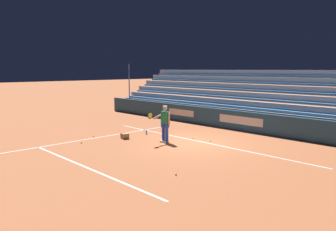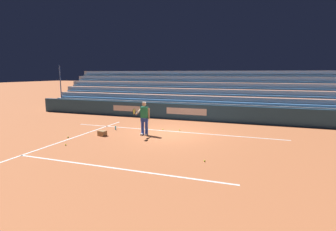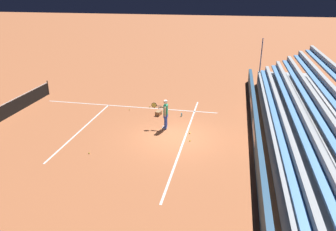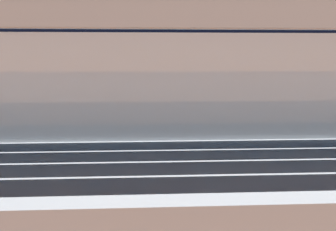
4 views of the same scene
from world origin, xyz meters
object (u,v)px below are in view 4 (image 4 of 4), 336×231
ball_box_cardboard (222,124)px  tennis_ball_far_left (129,142)px  tennis_ball_far_right (160,141)px  tennis_ball_on_baseline (224,118)px  water_bottle (233,132)px  tennis_net (143,93)px  tennis_player (171,107)px  tennis_ball_near_player (251,122)px  tennis_ball_stray_back (77,119)px

ball_box_cardboard → tennis_ball_far_left: (-3.36, -2.50, -0.10)m
tennis_ball_far_right → tennis_ball_on_baseline: bearing=56.9°
water_bottle → tennis_net: 11.10m
tennis_ball_far_right → tennis_net: (-0.57, 11.53, 0.46)m
ball_box_cardboard → water_bottle: (0.11, -1.48, -0.02)m
tennis_player → tennis_ball_near_player: size_ratio=25.98×
tennis_net → ball_box_cardboard: bearing=-72.0°
tennis_player → tennis_ball_stray_back: 4.92m
tennis_ball_stray_back → water_bottle: (5.84, -3.65, 0.08)m
tennis_ball_stray_back → ball_box_cardboard: bearing=-20.8°
tennis_ball_stray_back → tennis_net: bearing=68.6°
tennis_player → tennis_ball_stray_back: (-3.78, 3.04, -0.86)m
tennis_player → tennis_ball_far_right: (-0.46, -1.49, -0.86)m
ball_box_cardboard → tennis_net: bearing=108.0°
tennis_player → ball_box_cardboard: tennis_player is taller
tennis_player → tennis_ball_near_player: tennis_player is taller
ball_box_cardboard → tennis_ball_far_left: bearing=-143.3°
tennis_ball_near_player → tennis_net: 9.34m
tennis_ball_on_baseline → tennis_ball_stray_back: bearing=179.3°
tennis_ball_far_left → tennis_net: tennis_net is taller
tennis_ball_stray_back → tennis_net: size_ratio=0.01×
tennis_ball_near_player → tennis_net: tennis_net is taller
tennis_player → tennis_ball_stray_back: bearing=141.2°
ball_box_cardboard → tennis_net: size_ratio=0.04×
tennis_player → tennis_ball_on_baseline: tennis_player is taller
tennis_ball_far_left → tennis_ball_near_player: same height
tennis_ball_near_player → tennis_ball_on_baseline: bearing=126.5°
ball_box_cardboard → water_bottle: 1.49m
tennis_ball_far_left → tennis_ball_far_right: 0.96m
tennis_player → tennis_ball_on_baseline: (2.45, 2.96, -0.86)m
water_bottle → tennis_ball_far_left: bearing=-163.6°
tennis_ball_far_left → tennis_ball_on_baseline: same height
tennis_ball_stray_back → water_bottle: 6.89m
tennis_ball_far_left → tennis_player: bearing=49.3°
tennis_ball_on_baseline → tennis_ball_near_player: bearing=-53.5°
ball_box_cardboard → tennis_ball_far_right: (-2.41, -2.36, -0.10)m
tennis_ball_far_left → tennis_net: (0.38, 11.67, 0.46)m
ball_box_cardboard → tennis_ball_near_player: size_ratio=6.06×
water_bottle → tennis_ball_near_player: bearing=62.3°
ball_box_cardboard → water_bottle: ball_box_cardboard is taller
tennis_ball_far_left → tennis_net: size_ratio=0.01×
tennis_ball_stray_back → tennis_ball_on_baseline: 6.23m
tennis_ball_stray_back → tennis_ball_near_player: size_ratio=1.00×
ball_box_cardboard → tennis_ball_near_player: ball_box_cardboard is taller
tennis_ball_far_left → water_bottle: size_ratio=0.30×
tennis_ball_far_right → tennis_net: tennis_net is taller
tennis_ball_stray_back → tennis_ball_near_player: bearing=-10.0°
tennis_ball_far_left → tennis_net: 11.69m
tennis_ball_stray_back → tennis_ball_on_baseline: size_ratio=1.00×
tennis_ball_on_baseline → tennis_ball_near_player: same height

